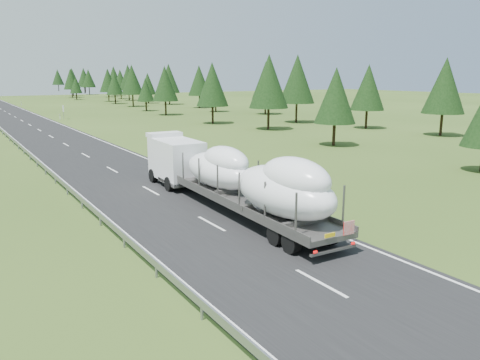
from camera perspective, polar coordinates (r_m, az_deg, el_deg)
ground at (r=19.25m, az=9.80°, el=-12.32°), size 400.00×400.00×0.00m
road_surface at (r=113.75m, az=-26.34°, el=7.26°), size 10.00×400.00×0.02m
marker_posts at (r=169.01m, az=-26.24°, el=8.79°), size 0.13×350.08×1.00m
highway_sign at (r=94.99m, az=-20.74°, el=8.04°), size 0.08×0.90×2.60m
tree_line_right at (r=121.10m, az=-7.43°, el=12.01°), size 28.76×285.76×12.49m
boat_truck at (r=28.03m, az=-0.92°, el=0.65°), size 3.36×20.20×4.20m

